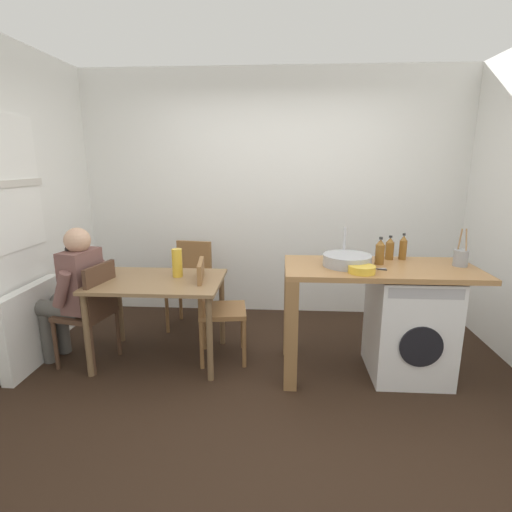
{
  "coord_description": "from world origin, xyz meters",
  "views": [
    {
      "loc": [
        0.09,
        -2.71,
        1.73
      ],
      "look_at": [
        -0.11,
        0.45,
        0.96
      ],
      "focal_mm": 27.57,
      "sensor_mm": 36.0,
      "label": 1
    }
  ],
  "objects_px": {
    "washing_machine": "(409,325)",
    "bottle_squat_brown": "(390,249)",
    "dining_table": "(158,290)",
    "bottle_tall_green": "(380,252)",
    "chair_person_seat": "(92,308)",
    "chair_opposite": "(214,305)",
    "vase": "(177,263)",
    "utensil_crock": "(461,257)",
    "mixing_bowl": "(362,269)",
    "seated_person": "(74,288)",
    "bottle_clear_small": "(403,248)",
    "chair_spare_by_wall": "(191,279)"
  },
  "relations": [
    {
      "from": "washing_machine",
      "to": "bottle_clear_small",
      "type": "bearing_deg",
      "value": 95.76
    },
    {
      "from": "dining_table",
      "to": "mixing_bowl",
      "type": "bearing_deg",
      "value": -10.82
    },
    {
      "from": "dining_table",
      "to": "utensil_crock",
      "type": "relative_size",
      "value": 3.67
    },
    {
      "from": "chair_opposite",
      "to": "mixing_bowl",
      "type": "height_order",
      "value": "mixing_bowl"
    },
    {
      "from": "seated_person",
      "to": "bottle_tall_green",
      "type": "relative_size",
      "value": 5.4
    },
    {
      "from": "seated_person",
      "to": "dining_table",
      "type": "bearing_deg",
      "value": -71.7
    },
    {
      "from": "seated_person",
      "to": "utensil_crock",
      "type": "xyz_separation_m",
      "value": [
        3.17,
        0.02,
        0.32
      ]
    },
    {
      "from": "washing_machine",
      "to": "mixing_bowl",
      "type": "xyz_separation_m",
      "value": [
        -0.45,
        -0.2,
        0.52
      ]
    },
    {
      "from": "seated_person",
      "to": "bottle_clear_small",
      "type": "distance_m",
      "value": 2.81
    },
    {
      "from": "chair_spare_by_wall",
      "to": "bottle_clear_small",
      "type": "relative_size",
      "value": 4.03
    },
    {
      "from": "vase",
      "to": "bottle_tall_green",
      "type": "bearing_deg",
      "value": -5.12
    },
    {
      "from": "chair_person_seat",
      "to": "chair_opposite",
      "type": "bearing_deg",
      "value": -69.76
    },
    {
      "from": "washing_machine",
      "to": "utensil_crock",
      "type": "xyz_separation_m",
      "value": [
        0.37,
        0.05,
        0.56
      ]
    },
    {
      "from": "dining_table",
      "to": "chair_opposite",
      "type": "height_order",
      "value": "chair_opposite"
    },
    {
      "from": "utensil_crock",
      "to": "chair_opposite",
      "type": "bearing_deg",
      "value": 176.95
    },
    {
      "from": "bottle_tall_green",
      "to": "mixing_bowl",
      "type": "xyz_separation_m",
      "value": [
        -0.19,
        -0.26,
        -0.07
      ]
    },
    {
      "from": "chair_person_seat",
      "to": "utensil_crock",
      "type": "height_order",
      "value": "utensil_crock"
    },
    {
      "from": "washing_machine",
      "to": "bottle_squat_brown",
      "type": "distance_m",
      "value": 0.64
    },
    {
      "from": "chair_person_seat",
      "to": "bottle_tall_green",
      "type": "bearing_deg",
      "value": -76.87
    },
    {
      "from": "bottle_squat_brown",
      "to": "mixing_bowl",
      "type": "bearing_deg",
      "value": -125.61
    },
    {
      "from": "chair_person_seat",
      "to": "chair_spare_by_wall",
      "type": "distance_m",
      "value": 1.11
    },
    {
      "from": "chair_spare_by_wall",
      "to": "mixing_bowl",
      "type": "xyz_separation_m",
      "value": [
        1.54,
        -1.09,
        0.44
      ]
    },
    {
      "from": "washing_machine",
      "to": "mixing_bowl",
      "type": "distance_m",
      "value": 0.72
    },
    {
      "from": "utensil_crock",
      "to": "seated_person",
      "type": "bearing_deg",
      "value": -179.7
    },
    {
      "from": "seated_person",
      "to": "washing_machine",
      "type": "xyz_separation_m",
      "value": [
        2.81,
        -0.04,
        -0.24
      ]
    },
    {
      "from": "chair_spare_by_wall",
      "to": "seated_person",
      "type": "relative_size",
      "value": 0.75
    },
    {
      "from": "bottle_clear_small",
      "to": "mixing_bowl",
      "type": "height_order",
      "value": "bottle_clear_small"
    },
    {
      "from": "chair_person_seat",
      "to": "utensil_crock",
      "type": "relative_size",
      "value": 3.0
    },
    {
      "from": "bottle_clear_small",
      "to": "vase",
      "type": "height_order",
      "value": "bottle_clear_small"
    },
    {
      "from": "utensil_crock",
      "to": "vase",
      "type": "bearing_deg",
      "value": 175.91
    },
    {
      "from": "washing_machine",
      "to": "bottle_clear_small",
      "type": "relative_size",
      "value": 3.85
    },
    {
      "from": "chair_person_seat",
      "to": "chair_spare_by_wall",
      "type": "height_order",
      "value": "same"
    },
    {
      "from": "bottle_clear_small",
      "to": "mixing_bowl",
      "type": "xyz_separation_m",
      "value": [
        -0.42,
        -0.44,
        -0.07
      ]
    },
    {
      "from": "bottle_squat_brown",
      "to": "mixing_bowl",
      "type": "relative_size",
      "value": 1.01
    },
    {
      "from": "chair_spare_by_wall",
      "to": "utensil_crock",
      "type": "xyz_separation_m",
      "value": [
        2.36,
        -0.84,
        0.48
      ]
    },
    {
      "from": "seated_person",
      "to": "utensil_crock",
      "type": "height_order",
      "value": "utensil_crock"
    },
    {
      "from": "chair_opposite",
      "to": "utensil_crock",
      "type": "height_order",
      "value": "utensil_crock"
    },
    {
      "from": "vase",
      "to": "seated_person",
      "type": "bearing_deg",
      "value": -167.94
    },
    {
      "from": "chair_opposite",
      "to": "chair_person_seat",
      "type": "bearing_deg",
      "value": -88.92
    },
    {
      "from": "dining_table",
      "to": "chair_spare_by_wall",
      "type": "xyz_separation_m",
      "value": [
        0.11,
        0.77,
        -0.14
      ]
    },
    {
      "from": "bottle_tall_green",
      "to": "utensil_crock",
      "type": "distance_m",
      "value": 0.63
    },
    {
      "from": "dining_table",
      "to": "bottle_tall_green",
      "type": "relative_size",
      "value": 4.95
    },
    {
      "from": "vase",
      "to": "chair_person_seat",
      "type": "bearing_deg",
      "value": -162.86
    },
    {
      "from": "chair_spare_by_wall",
      "to": "bottle_squat_brown",
      "type": "height_order",
      "value": "bottle_squat_brown"
    },
    {
      "from": "seated_person",
      "to": "washing_machine",
      "type": "relative_size",
      "value": 1.4
    },
    {
      "from": "chair_spare_by_wall",
      "to": "bottle_tall_green",
      "type": "distance_m",
      "value": 1.99
    },
    {
      "from": "seated_person",
      "to": "bottle_squat_brown",
      "type": "distance_m",
      "value": 2.7
    },
    {
      "from": "washing_machine",
      "to": "bottle_tall_green",
      "type": "bearing_deg",
      "value": 165.53
    },
    {
      "from": "chair_person_seat",
      "to": "washing_machine",
      "type": "xyz_separation_m",
      "value": [
        2.65,
        -0.0,
        -0.08
      ]
    },
    {
      "from": "chair_spare_by_wall",
      "to": "bottle_squat_brown",
      "type": "xyz_separation_m",
      "value": [
        1.86,
        -0.65,
        0.5
      ]
    }
  ]
}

